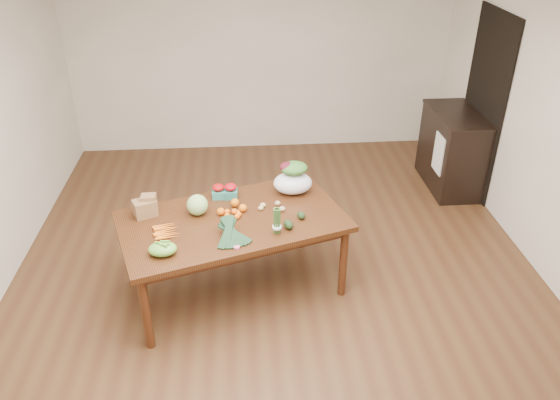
{
  "coord_description": "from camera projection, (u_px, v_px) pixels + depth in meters",
  "views": [
    {
      "loc": [
        -0.29,
        -4.13,
        3.23
      ],
      "look_at": [
        0.03,
        0.0,
        0.83
      ],
      "focal_mm": 35.0,
      "sensor_mm": 36.0,
      "label": 1
    }
  ],
  "objects": [
    {
      "name": "potato_e",
      "position": [
        282.0,
        209.0,
        4.77
      ],
      "size": [
        0.05,
        0.05,
        0.05
      ],
      "primitive_type": "ellipsoid",
      "color": "tan",
      "rests_on": "dining_table"
    },
    {
      "name": "room_walls",
      "position": [
        277.0,
        146.0,
        4.52
      ],
      "size": [
        5.02,
        6.02,
        2.7
      ],
      "color": "white",
      "rests_on": "floor"
    },
    {
      "name": "floor",
      "position": [
        277.0,
        275.0,
        5.2
      ],
      "size": [
        6.0,
        6.0,
        0.0
      ],
      "primitive_type": "plane",
      "color": "#50331B",
      "rests_on": "ground"
    },
    {
      "name": "kale_bunch",
      "position": [
        232.0,
        234.0,
        4.33
      ],
      "size": [
        0.43,
        0.48,
        0.16
      ],
      "primitive_type": null,
      "rotation": [
        0.0,
        0.0,
        0.31
      ],
      "color": "#163220",
      "rests_on": "dining_table"
    },
    {
      "name": "asparagus_bundle",
      "position": [
        277.0,
        221.0,
        4.41
      ],
      "size": [
        0.11,
        0.14,
        0.26
      ],
      "primitive_type": null,
      "rotation": [
        0.15,
        0.0,
        0.31
      ],
      "color": "#407937",
      "rests_on": "dining_table"
    },
    {
      "name": "salad_bag",
      "position": [
        293.0,
        179.0,
        5.0
      ],
      "size": [
        0.42,
        0.37,
        0.28
      ],
      "primitive_type": null,
      "rotation": [
        0.0,
        0.0,
        0.31
      ],
      "color": "white",
      "rests_on": "dining_table"
    },
    {
      "name": "carrots",
      "position": [
        167.0,
        231.0,
        4.48
      ],
      "size": [
        0.28,
        0.3,
        0.03
      ],
      "primitive_type": null,
      "rotation": [
        0.0,
        0.0,
        0.31
      ],
      "color": "#F45A14",
      "rests_on": "dining_table"
    },
    {
      "name": "paper_bag",
      "position": [
        145.0,
        206.0,
        4.67
      ],
      "size": [
        0.3,
        0.28,
        0.18
      ],
      "primitive_type": null,
      "rotation": [
        0.0,
        0.0,
        0.31
      ],
      "color": "olive",
      "rests_on": "dining_table"
    },
    {
      "name": "potato_b",
      "position": [
        278.0,
        212.0,
        4.72
      ],
      "size": [
        0.05,
        0.04,
        0.04
      ],
      "primitive_type": "ellipsoid",
      "color": "#DBB27E",
      "rests_on": "dining_table"
    },
    {
      "name": "potato_a",
      "position": [
        261.0,
        208.0,
        4.78
      ],
      "size": [
        0.05,
        0.04,
        0.04
      ],
      "primitive_type": "ellipsoid",
      "color": "tan",
      "rests_on": "dining_table"
    },
    {
      "name": "avocado_b",
      "position": [
        301.0,
        215.0,
        4.66
      ],
      "size": [
        0.09,
        0.11,
        0.06
      ],
      "primitive_type": "ellipsoid",
      "rotation": [
        0.0,
        0.0,
        0.3
      ],
      "color": "black",
      "rests_on": "dining_table"
    },
    {
      "name": "orange_a",
      "position": [
        221.0,
        212.0,
        4.71
      ],
      "size": [
        0.07,
        0.07,
        0.07
      ],
      "primitive_type": "sphere",
      "color": "orange",
      "rests_on": "dining_table"
    },
    {
      "name": "snap_pea_bag",
      "position": [
        163.0,
        249.0,
        4.2
      ],
      "size": [
        0.22,
        0.17,
        0.1
      ],
      "primitive_type": "ellipsoid",
      "color": "#6DB93E",
      "rests_on": "dining_table"
    },
    {
      "name": "strawberry_basket_b",
      "position": [
        231.0,
        192.0,
        4.96
      ],
      "size": [
        0.15,
        0.15,
        0.11
      ],
      "primitive_type": null,
      "rotation": [
        0.0,
        0.0,
        0.31
      ],
      "color": "#AF0B19",
      "rests_on": "dining_table"
    },
    {
      "name": "doorway_dark",
      "position": [
        484.0,
        105.0,
        6.22
      ],
      "size": [
        0.02,
        1.0,
        2.1
      ],
      "primitive_type": "cube",
      "color": "black",
      "rests_on": "floor"
    },
    {
      "name": "potato_c",
      "position": [
        278.0,
        203.0,
        4.85
      ],
      "size": [
        0.05,
        0.05,
        0.04
      ],
      "primitive_type": "ellipsoid",
      "color": "tan",
      "rests_on": "dining_table"
    },
    {
      "name": "mandarin_cluster",
      "position": [
        234.0,
        213.0,
        4.68
      ],
      "size": [
        0.23,
        0.23,
        0.08
      ],
      "primitive_type": null,
      "rotation": [
        0.0,
        0.0,
        0.31
      ],
      "color": "orange",
      "rests_on": "dining_table"
    },
    {
      "name": "dining_table",
      "position": [
        234.0,
        254.0,
        4.86
      ],
      "size": [
        2.12,
        1.58,
        0.75
      ],
      "primitive_type": "cube",
      "rotation": [
        0.0,
        0.0,
        0.31
      ],
      "color": "#482810",
      "rests_on": "floor"
    },
    {
      "name": "cabinet",
      "position": [
        452.0,
        150.0,
        6.53
      ],
      "size": [
        0.52,
        1.02,
        0.94
      ],
      "primitive_type": "cube",
      "color": "black",
      "rests_on": "floor"
    },
    {
      "name": "strawberry_basket_a",
      "position": [
        218.0,
        192.0,
        4.96
      ],
      "size": [
        0.14,
        0.14,
        0.1
      ],
      "primitive_type": null,
      "rotation": [
        0.0,
        0.0,
        0.31
      ],
      "color": "#B20D0B",
      "rests_on": "dining_table"
    },
    {
      "name": "avocado_a",
      "position": [
        288.0,
        224.0,
        4.52
      ],
      "size": [
        0.1,
        0.13,
        0.07
      ],
      "primitive_type": "ellipsoid",
      "rotation": [
        0.0,
        0.0,
        0.3
      ],
      "color": "black",
      "rests_on": "dining_table"
    },
    {
      "name": "orange_c",
      "position": [
        243.0,
        208.0,
        4.75
      ],
      "size": [
        0.07,
        0.07,
        0.07
      ],
      "primitive_type": "sphere",
      "color": "orange",
      "rests_on": "dining_table"
    },
    {
      "name": "orange_b",
      "position": [
        235.0,
        203.0,
        4.83
      ],
      "size": [
        0.08,
        0.08,
        0.08
      ],
      "primitive_type": "sphere",
      "color": "orange",
      "rests_on": "dining_table"
    },
    {
      "name": "potato_d",
      "position": [
        263.0,
        205.0,
        4.82
      ],
      "size": [
        0.05,
        0.05,
        0.04
      ],
      "primitive_type": "ellipsoid",
      "color": "#DDC37F",
      "rests_on": "dining_table"
    },
    {
      "name": "dish_towel",
      "position": [
        438.0,
        154.0,
        6.26
      ],
      "size": [
        0.02,
        0.28,
        0.45
      ],
      "primitive_type": "cube",
      "color": "white",
      "rests_on": "cabinet"
    },
    {
      "name": "cabbage",
      "position": [
        197.0,
        205.0,
        4.69
      ],
      "size": [
        0.18,
        0.18,
        0.18
      ],
      "primitive_type": "sphere",
      "color": "#AAC471",
      "rests_on": "dining_table"
    }
  ]
}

